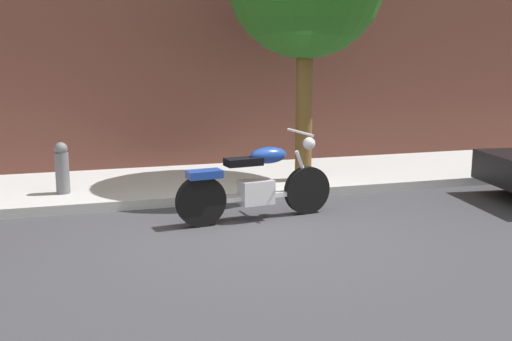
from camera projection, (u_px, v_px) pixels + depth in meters
name	position (u px, v px, depth m)	size (l,w,h in m)	color
ground_plane	(250.00, 231.00, 7.81)	(60.00, 60.00, 0.00)	#38383D
sidewalk	(206.00, 182.00, 10.31)	(21.38, 2.46, 0.14)	#B2B2B2
motorcycle	(256.00, 184.00, 8.24)	(2.20, 0.70, 1.16)	black
fire_hydrant	(62.00, 172.00, 9.15)	(0.20, 0.20, 0.91)	slate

